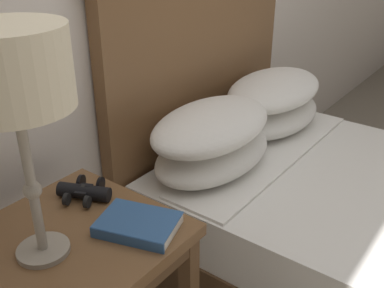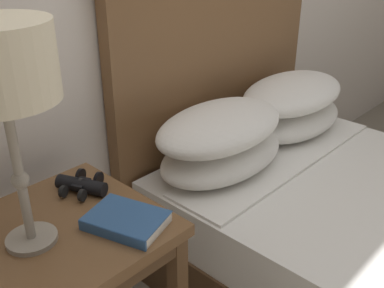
{
  "view_description": "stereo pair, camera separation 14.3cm",
  "coord_description": "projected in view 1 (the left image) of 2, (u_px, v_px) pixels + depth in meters",
  "views": [
    {
      "loc": [
        -1.23,
        -0.27,
        1.39
      ],
      "look_at": [
        -0.2,
        0.5,
        0.75
      ],
      "focal_mm": 42.0,
      "sensor_mm": 36.0,
      "label": 1
    },
    {
      "loc": [
        -1.13,
        -0.38,
        1.39
      ],
      "look_at": [
        -0.2,
        0.5,
        0.75
      ],
      "focal_mm": 42.0,
      "sensor_mm": 36.0,
      "label": 2
    }
  ],
  "objects": [
    {
      "name": "bed",
      "position": [
        358.0,
        220.0,
        1.8
      ],
      "size": [
        1.27,
        1.88,
        1.26
      ],
      "color": "#4E3520",
      "rests_on": "ground_plane"
    },
    {
      "name": "table_lamp",
      "position": [
        11.0,
        75.0,
        0.91
      ],
      "size": [
        0.25,
        0.25,
        0.56
      ],
      "color": "gray",
      "rests_on": "nightstand"
    },
    {
      "name": "binoculars_pair",
      "position": [
        84.0,
        191.0,
        1.33
      ],
      "size": [
        0.16,
        0.16,
        0.05
      ],
      "color": "black",
      "rests_on": "nightstand"
    },
    {
      "name": "nightstand",
      "position": [
        77.0,
        263.0,
        1.23
      ],
      "size": [
        0.5,
        0.51,
        0.65
      ],
      "color": "brown",
      "rests_on": "ground_plane"
    },
    {
      "name": "book_on_nightstand",
      "position": [
        138.0,
        225.0,
        1.19
      ],
      "size": [
        0.2,
        0.24,
        0.03
      ],
      "color": "silver",
      "rests_on": "nightstand"
    }
  ]
}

